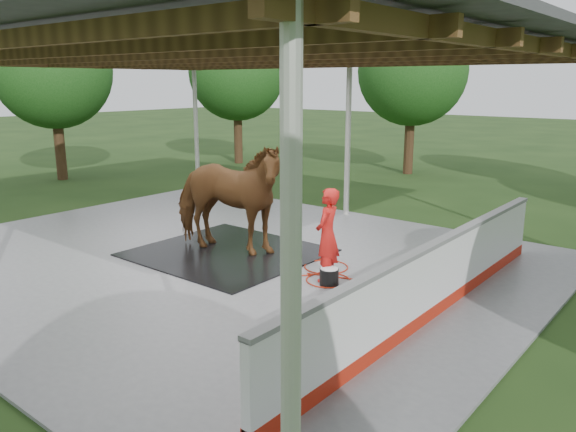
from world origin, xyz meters
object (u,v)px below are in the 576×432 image
Objects in this scene: horse at (226,198)px; wash_bucket at (329,276)px; dasher_board at (434,281)px; handler at (327,235)px.

wash_bucket is (2.65, -0.21, -0.98)m from horse.
dasher_board is 24.51× the size of wash_bucket.
handler is at bearing -105.13° from horse.
wash_bucket is at bearing 31.00° from handler.
handler reaches higher than dasher_board.
horse is at bearing -104.38° from handler.
dasher_board is 3.03× the size of horse.
horse reaches higher than dasher_board.
horse reaches higher than wash_bucket.
wash_bucket is at bearing -108.94° from horse.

